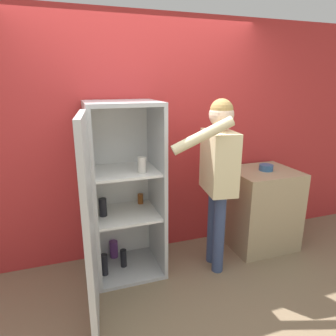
% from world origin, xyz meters
% --- Properties ---
extents(ground_plane, '(12.00, 12.00, 0.00)m').
position_xyz_m(ground_plane, '(0.00, 0.00, 0.00)').
color(ground_plane, '#7A664C').
extents(wall_back, '(7.00, 0.06, 2.55)m').
position_xyz_m(wall_back, '(0.00, 0.98, 1.27)').
color(wall_back, '#B72D2D').
rests_on(wall_back, ground_plane).
extents(refrigerator, '(0.79, 1.28, 1.72)m').
position_xyz_m(refrigerator, '(-0.36, 0.53, 0.85)').
color(refrigerator, '#B7BABC').
rests_on(refrigerator, ground_plane).
extents(person, '(0.72, 0.59, 1.74)m').
position_xyz_m(person, '(0.61, 0.38, 1.11)').
color(person, '#384770').
rests_on(person, ground_plane).
extents(counter, '(0.73, 0.64, 0.92)m').
position_xyz_m(counter, '(1.32, 0.61, 0.46)').
color(counter, tan).
rests_on(counter, ground_plane).
extents(bowl, '(0.15, 0.15, 0.07)m').
position_xyz_m(bowl, '(1.34, 0.61, 0.96)').
color(bowl, '#335B8E').
rests_on(bowl, counter).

